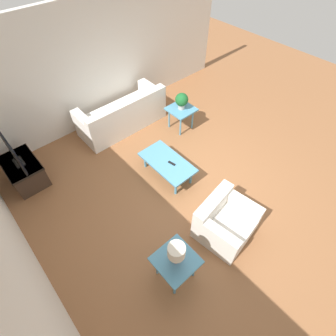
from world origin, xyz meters
TOP-DOWN VIEW (x-y plane):
  - ground_plane at (0.00, 0.00)m, footprint 14.00×14.00m
  - wall_back at (0.00, 3.06)m, footprint 7.20×0.12m
  - wall_right at (3.06, 0.00)m, footprint 0.12×7.20m
  - sofa at (2.34, -0.02)m, footprint 0.85×2.07m
  - armchair at (-1.12, 0.35)m, footprint 0.93×0.99m
  - coffee_table at (0.48, 0.21)m, footprint 1.15×0.61m
  - side_table_plant at (1.40, -1.03)m, footprint 0.58×0.58m
  - side_table_lamp at (-1.13, 1.47)m, footprint 0.58×0.58m
  - tv_stand_chest at (2.25, 2.42)m, footprint 0.90×0.60m
  - television at (2.25, 2.42)m, footprint 0.88×0.16m
  - potted_plant at (1.40, -1.03)m, footprint 0.30×0.30m
  - table_lamp at (-1.13, 1.47)m, footprint 0.25×0.25m
  - remote_control at (0.38, 0.18)m, footprint 0.16×0.07m

SIDE VIEW (x-z plane):
  - ground_plane at x=0.00m, z-range 0.00..0.00m
  - tv_stand_chest at x=2.25m, z-range 0.02..0.53m
  - armchair at x=-1.12m, z-range -0.07..0.66m
  - sofa at x=2.34m, z-range -0.10..0.75m
  - coffee_table at x=0.48m, z-range 0.15..0.55m
  - remote_control at x=0.38m, z-range 0.39..0.41m
  - side_table_plant at x=1.40m, z-range 0.20..0.75m
  - side_table_lamp at x=-1.13m, z-range 0.20..0.75m
  - potted_plant at x=1.40m, z-range 0.58..0.98m
  - television at x=2.25m, z-range 0.50..1.10m
  - table_lamp at x=-1.13m, z-range 0.62..1.01m
  - wall_back at x=0.00m, z-range 0.00..2.70m
  - wall_right at x=3.06m, z-range 0.00..2.70m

